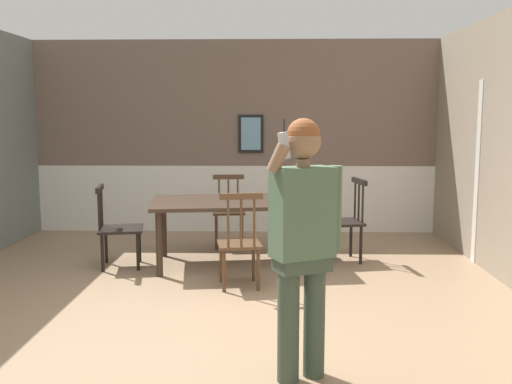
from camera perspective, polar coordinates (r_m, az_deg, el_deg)
name	(u,v)px	position (r m, az deg, el deg)	size (l,w,h in m)	color
ground_plane	(208,319)	(4.96, -4.84, -12.45)	(8.24, 8.24, 0.00)	#9E7F60
room_back_partition	(235,141)	(8.40, -2.09, 5.11)	(5.92, 0.17, 2.78)	#756056
dining_table	(233,207)	(6.55, -2.28, -1.47)	(1.96, 1.32, 0.74)	#38281E
chair_near_window	(345,221)	(6.79, 8.79, -2.83)	(0.53, 0.53, 0.97)	black
chair_by_doorway	(229,211)	(7.50, -2.73, -1.87)	(0.45, 0.45, 0.92)	#513823
chair_at_table_head	(240,242)	(5.67, -1.64, -5.00)	(0.48, 0.48, 0.97)	#513823
chair_opposite_corner	(117,227)	(6.63, -13.62, -3.41)	(0.55, 0.55, 0.93)	black
person_figure	(303,233)	(3.63, 4.73, -4.09)	(0.48, 0.36, 1.68)	#3A493A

